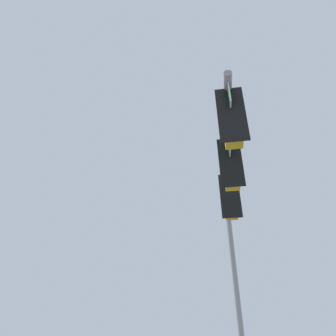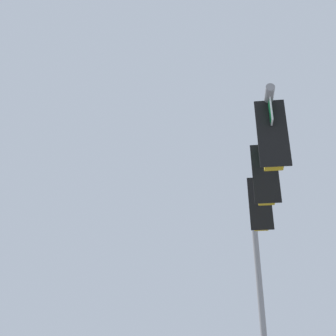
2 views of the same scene
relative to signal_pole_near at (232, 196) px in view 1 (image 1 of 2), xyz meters
The scene contains 1 object.
signal_pole_near is the anchor object (origin of this frame).
Camera 1 is at (4.46, -7.07, 1.55)m, focal length 35.00 mm.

